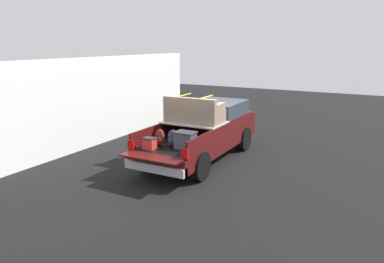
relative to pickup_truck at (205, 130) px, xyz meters
The scene contains 4 objects.
ground_plane 1.02m from the pickup_truck, behind, with size 40.00×40.00×0.00m, color black.
pickup_truck is the anchor object (origin of this frame).
building_facade 4.59m from the pickup_truck, 86.84° to the left, with size 10.90×0.36×3.33m, color white.
trash_can 4.55m from the pickup_truck, 39.63° to the left, with size 0.60×0.60×0.98m.
Camera 1 is at (-10.62, -5.45, 3.87)m, focal length 34.35 mm.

